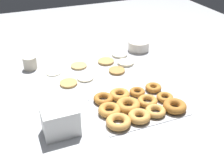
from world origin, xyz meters
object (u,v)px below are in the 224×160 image
(pancake_0, at_px, (85,78))
(pancake_1, at_px, (53,72))
(container_stack, at_px, (60,121))
(pancake_3, at_px, (117,71))
(donut_tray, at_px, (136,105))
(pancake_5, at_px, (119,55))
(pancake_7, at_px, (126,63))
(paper_cup, at_px, (30,63))
(pancake_6, at_px, (69,83))
(pancake_2, at_px, (106,61))
(batter_bowl, at_px, (139,46))
(pancake_4, at_px, (79,66))

(pancake_0, distance_m, pancake_1, 0.21)
(pancake_1, xyz_separation_m, container_stack, (-0.08, -0.53, 0.06))
(pancake_3, relative_size, container_stack, 0.64)
(pancake_1, height_order, donut_tray, donut_tray)
(pancake_5, xyz_separation_m, pancake_7, (-0.01, -0.13, 0.00))
(pancake_3, height_order, pancake_5, same)
(donut_tray, distance_m, paper_cup, 0.73)
(pancake_0, height_order, container_stack, container_stack)
(pancake_1, bearing_deg, pancake_6, -71.94)
(pancake_0, distance_m, paper_cup, 0.36)
(pancake_1, height_order, pancake_6, pancake_6)
(container_stack, xyz_separation_m, paper_cup, (-0.04, 0.64, -0.02))
(pancake_7, bearing_deg, pancake_1, 173.55)
(pancake_7, bearing_deg, pancake_6, -164.76)
(pancake_1, height_order, container_stack, container_stack)
(pancake_6, height_order, pancake_7, pancake_7)
(pancake_3, height_order, paper_cup, paper_cup)
(pancake_1, height_order, pancake_3, pancake_3)
(pancake_5, xyz_separation_m, container_stack, (-0.53, -0.61, 0.05))
(pancake_0, height_order, donut_tray, donut_tray)
(pancake_0, xyz_separation_m, pancake_6, (-0.10, -0.02, 0.00))
(pancake_2, height_order, donut_tray, donut_tray)
(pancake_6, height_order, paper_cup, paper_cup)
(batter_bowl, xyz_separation_m, container_stack, (-0.69, -0.64, 0.03))
(donut_tray, height_order, batter_bowl, batter_bowl)
(pancake_0, distance_m, pancake_7, 0.30)
(batter_bowl, distance_m, paper_cup, 0.73)
(pancake_7, bearing_deg, batter_bowl, 43.01)
(pancake_1, distance_m, pancake_3, 0.37)
(pancake_5, bearing_deg, container_stack, -131.22)
(container_stack, distance_m, paper_cup, 0.64)
(pancake_3, relative_size, pancake_6, 1.00)
(pancake_4, bearing_deg, donut_tray, -75.18)
(pancake_6, distance_m, container_stack, 0.40)
(pancake_6, bearing_deg, container_stack, -108.69)
(pancake_0, distance_m, container_stack, 0.46)
(pancake_6, bearing_deg, donut_tray, -53.82)
(pancake_5, xyz_separation_m, paper_cup, (-0.57, 0.03, 0.03))
(pancake_2, relative_size, pancake_7, 0.98)
(pancake_7, bearing_deg, donut_tray, -108.14)
(pancake_7, xyz_separation_m, container_stack, (-0.52, -0.48, 0.05))
(pancake_1, relative_size, batter_bowl, 0.59)
(pancake_6, relative_size, container_stack, 0.64)
(batter_bowl, relative_size, container_stack, 0.97)
(pancake_7, bearing_deg, container_stack, -137.19)
(pancake_4, distance_m, donut_tray, 0.53)
(pancake_3, bearing_deg, paper_cup, 153.58)
(pancake_5, distance_m, batter_bowl, 0.16)
(donut_tray, xyz_separation_m, batter_bowl, (0.31, 0.60, 0.01))
(pancake_2, distance_m, pancake_4, 0.18)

